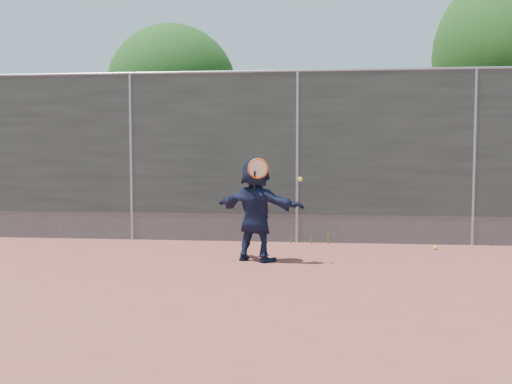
# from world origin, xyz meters

# --- Properties ---
(ground) EXTENTS (80.00, 80.00, 0.00)m
(ground) POSITION_xyz_m (0.00, 0.00, 0.00)
(ground) COLOR #9E4C42
(ground) RESTS_ON ground
(player) EXTENTS (1.47, 0.95, 1.52)m
(player) POSITION_xyz_m (-0.54, 1.71, 0.76)
(player) COLOR #141B37
(player) RESTS_ON ground
(ball_ground) EXTENTS (0.07, 0.07, 0.07)m
(ball_ground) POSITION_xyz_m (2.29, 2.97, 0.03)
(ball_ground) COLOR yellow
(ball_ground) RESTS_ON ground
(fence) EXTENTS (20.00, 0.06, 3.03)m
(fence) POSITION_xyz_m (-0.00, 3.50, 1.58)
(fence) COLOR #38423D
(fence) RESTS_ON ground
(swing_action) EXTENTS (0.77, 0.16, 0.51)m
(swing_action) POSITION_xyz_m (-0.43, 1.52, 1.33)
(swing_action) COLOR #DD5914
(swing_action) RESTS_ON ground
(tree_left) EXTENTS (3.15, 3.00, 4.53)m
(tree_left) POSITION_xyz_m (-2.85, 6.55, 2.94)
(tree_left) COLOR #382314
(tree_left) RESTS_ON ground
(weed_clump) EXTENTS (0.68, 0.07, 0.30)m
(weed_clump) POSITION_xyz_m (0.29, 3.38, 0.13)
(weed_clump) COLOR #387226
(weed_clump) RESTS_ON ground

